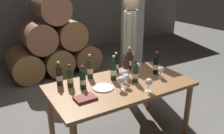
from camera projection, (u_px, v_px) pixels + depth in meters
The scene contains 23 objects.
cellar_back_wall at pixel (31, 1), 5.95m from camera, with size 10.00×0.24×2.80m, color gray.
barrel_stack at pixel (53, 43), 4.93m from camera, with size 1.86×0.90×1.69m.
stone_pillar at pixel (133, 13), 4.52m from camera, with size 0.32×0.32×2.60m, color gray.
dining_table at pixel (120, 91), 2.84m from camera, with size 1.70×0.90×0.76m.
wine_bottle_0 at pixel (90, 68), 2.93m from camera, with size 0.07×0.07×0.31m.
wine_bottle_1 at pixel (135, 73), 2.81m from camera, with size 0.07×0.07×0.28m.
wine_bottle_2 at pixel (59, 75), 2.74m from camera, with size 0.07×0.07×0.29m.
wine_bottle_3 at pixel (126, 68), 2.96m from camera, with size 0.07×0.07×0.28m.
wine_bottle_4 at pixel (83, 79), 2.65m from camera, with size 0.07×0.07×0.28m.
wine_bottle_5 at pixel (70, 77), 2.70m from camera, with size 0.07×0.07×0.27m.
wine_bottle_6 at pixel (116, 63), 3.12m from camera, with size 0.07×0.07×0.27m.
wine_bottle_7 at pixel (129, 60), 3.21m from camera, with size 0.07×0.07×0.32m.
wine_bottle_8 at pixel (114, 70), 2.88m from camera, with size 0.07×0.07×0.31m.
wine_bottle_9 at pixel (156, 64), 3.06m from camera, with size 0.07×0.07×0.30m.
wine_glass_0 at pixel (161, 70), 2.94m from camera, with size 0.08×0.08×0.15m.
wine_glass_1 at pixel (126, 78), 2.70m from camera, with size 0.08×0.08×0.16m.
wine_glass_2 at pixel (124, 73), 2.83m from camera, with size 0.08×0.08×0.16m.
wine_glass_3 at pixel (138, 66), 3.06m from camera, with size 0.08×0.08×0.16m.
wine_glass_4 at pixel (121, 80), 2.62m from camera, with size 0.09×0.09×0.16m.
wine_glass_5 at pixel (149, 82), 2.59m from camera, with size 0.08×0.08×0.16m.
tasting_notebook at pixel (85, 98), 2.45m from camera, with size 0.22×0.16×0.03m, color brown.
serving_plate at pixel (103, 88), 2.70m from camera, with size 0.24×0.24×0.01m, color white.
sommelier_presenting at pixel (130, 40), 3.62m from camera, with size 0.35×0.39×1.72m.
Camera 1 is at (-1.40, -2.14, 1.95)m, focal length 37.76 mm.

